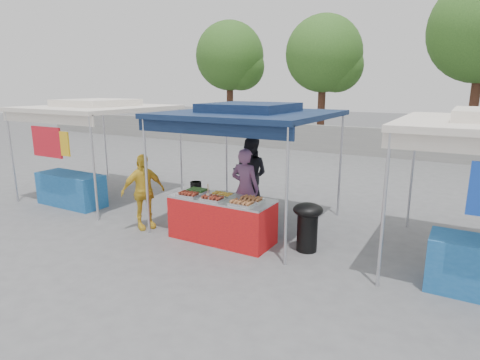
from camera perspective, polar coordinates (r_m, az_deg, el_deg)
The scene contains 22 objects.
ground_plane at distance 7.95m, azimuth -2.18°, elevation -8.26°, with size 80.00×80.00×0.00m, color #5E5E60.
back_wall at distance 17.85m, azimuth 16.99°, elevation 5.26°, with size 40.00×0.25×1.20m, color gray.
main_canopy at distance 8.25m, azimuth 1.30°, elevation 9.48°, with size 3.20×3.20×2.57m.
neighbor_stall_left at distance 10.94m, azimuth -21.05°, elevation 5.50°, with size 3.20×3.20×2.57m.
tree_0 at distance 22.65m, azimuth -1.07°, elevation 16.85°, with size 3.70×3.67×6.31m.
tree_1 at distance 20.15m, azimuth 12.26°, elevation 16.72°, with size 3.63×3.59×6.17m.
vendor_table at distance 7.72m, azimuth -2.61°, elevation -5.56°, with size 2.00×0.80×0.85m.
food_tray_fl at distance 7.72m, azimuth -7.31°, elevation -2.08°, with size 0.42×0.30×0.07m.
food_tray_fm at distance 7.42m, azimuth -3.93°, elevation -2.66°, with size 0.42×0.30×0.07m.
food_tray_fr at distance 7.10m, azimuth 0.25°, elevation -3.35°, with size 0.42×0.30×0.07m.
food_tray_bl at distance 7.99m, azimuth -6.11°, elevation -1.54°, with size 0.42×0.30×0.07m.
food_tray_bm at distance 7.69m, azimuth -2.53°, elevation -2.05°, with size 0.42×0.30×0.07m.
food_tray_br at distance 7.34m, azimuth 1.65°, elevation -2.80°, with size 0.42×0.30×0.07m.
cooking_pot at distance 8.31m, azimuth -6.30°, elevation -0.71°, with size 0.23×0.23×0.13m, color black.
skewer_cup at distance 7.46m, azimuth -4.55°, elevation -2.39°, with size 0.09×0.09×0.11m, color silver.
wok_burner at distance 7.30m, azimuth 9.58°, elevation -6.00°, with size 0.53×0.53×0.90m.
crate_left at distance 8.56m, azimuth -1.78°, elevation -5.63°, with size 0.48×0.34×0.29m, color #143FA9.
crate_right at distance 8.21m, azimuth 2.33°, elevation -6.38°, with size 0.51×0.36×0.31m, color #143FA9.
crate_stacked at distance 8.12m, azimuth 2.35°, elevation -4.36°, with size 0.50×0.35×0.30m, color #143FA9.
vendor_woman at distance 8.30m, azimuth 0.72°, elevation -1.20°, with size 0.61×0.40×1.68m, color #8F5B86.
helper_man at distance 9.34m, azimuth 1.42°, elevation 0.72°, with size 0.86×0.67×1.77m, color black.
customer_person at distance 8.50m, azimuth -13.61°, elevation -1.62°, with size 0.92×0.38×1.57m, color yellow.
Camera 1 is at (3.95, -6.25, 2.92)m, focal length 30.00 mm.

